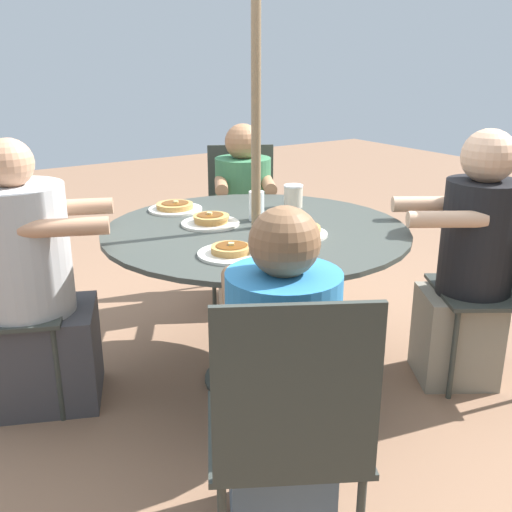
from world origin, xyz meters
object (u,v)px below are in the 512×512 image
Objects in this scene: patio_chair_south at (289,426)px; pancake_plate_d at (211,221)px; diner_north at (244,224)px; syrup_bottle at (290,249)px; patio_chair_north at (242,212)px; drinking_glass_a at (256,206)px; pancake_plate_c at (175,207)px; diner_east at (33,291)px; coffee_cup at (293,196)px; pancake_plate_b at (231,251)px; diner_south at (281,397)px; pancake_plate_a at (297,231)px; patio_table at (256,254)px; patio_chair_west at (508,274)px; diner_west at (469,269)px; drinking_glass_b at (281,235)px.

patio_chair_south is 1.23m from pancake_plate_d.
syrup_bottle is at bearing 93.52° from diner_north.
pancake_plate_d is (0.67, 0.83, 0.24)m from patio_chair_north.
patio_chair_north reaches higher than drinking_glass_a.
patio_chair_south is 0.72m from syrup_bottle.
diner_north is at bearing -149.00° from pancake_plate_c.
diner_east is 10.47× the size of coffee_cup.
pancake_plate_c is (-0.38, -1.44, 0.24)m from patio_chair_south.
diner_north is 0.93m from pancake_plate_d.
diner_south is at bearing 72.92° from pancake_plate_b.
diner_east is at bearing -29.96° from pancake_plate_a.
diner_north is 1.11m from pancake_plate_a.
diner_east is at bearing 7.87° from pancake_plate_c.
diner_north is 1.33m from pancake_plate_b.
patio_table is 1.22× the size of diner_south.
diner_south reaches higher than patio_chair_west.
patio_chair_south is 1.51m from coffee_cup.
patio_chair_north is (-0.54, -0.98, -0.10)m from patio_table.
patio_chair_south is 1.54m from patio_chair_west.
pancake_plate_c is at bearing -71.05° from patio_table.
patio_chair_south is at bearing 36.54° from diner_east.
diner_south is 8.16× the size of drinking_glass_a.
diner_east is 1.88m from diner_west.
pancake_plate_a reaches higher than patio_table.
syrup_bottle is (0.22, 0.26, 0.03)m from pancake_plate_a.
pancake_plate_c is at bearing 105.81° from diner_south.
coffee_cup is (-0.89, -1.19, 0.28)m from patio_chair_south.
patio_chair_north is 0.85× the size of diner_north.
pancake_plate_a is at bearing -141.06° from drinking_glass_b.
patio_chair_west is at bearing 145.72° from pancake_plate_d.
syrup_bottle is (0.60, 1.27, 0.30)m from diner_north.
diner_north is 7.76× the size of drinking_glass_b.
patio_table is 5.15× the size of pancake_plate_a.
patio_chair_south is (-0.33, 1.35, 0.00)m from diner_east.
patio_table is at bearing 30.88° from coffee_cup.
pancake_plate_d is (0.94, -0.65, 0.21)m from diner_west.
pancake_plate_d is 1.88× the size of syrup_bottle.
pancake_plate_a is 0.69m from pancake_plate_c.
drinking_glass_a reaches higher than coffee_cup.
drinking_glass_b is at bearing 68.28° from drinking_glass_a.
diner_north is 0.87m from drinking_glass_a.
patio_chair_west is (-1.82, 0.95, 0.00)m from diner_east.
pancake_plate_d is (-0.02, 0.31, 0.00)m from pancake_plate_c.
diner_west is 1.37m from pancake_plate_c.
patio_chair_north is 1.03m from drinking_glass_a.
syrup_bottle reaches higher than pancake_plate_b.
coffee_cup is 0.79× the size of drinking_glass_b.
pancake_plate_b is (1.23, -0.33, 0.24)m from patio_chair_west.
pancake_plate_d is at bearing 93.94° from pancake_plate_c.
diner_east is 4.49× the size of pancake_plate_b.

